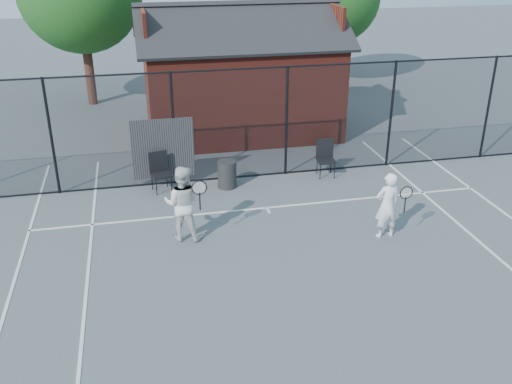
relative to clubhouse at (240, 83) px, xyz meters
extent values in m
plane|color=#4B5155|center=(-0.50, -9.00, -1.61)|extent=(80.00, 80.00, 0.00)
cube|color=silver|center=(-0.50, -6.00, -1.60)|extent=(11.00, 0.06, 0.01)
cube|color=silver|center=(-4.61, -11.00, -1.60)|extent=(0.06, 18.00, 0.01)
cube|color=silver|center=(-0.50, -6.15, -1.60)|extent=(0.06, 0.30, 0.01)
cylinder|color=black|center=(-5.50, -4.00, -0.11)|extent=(0.07, 0.07, 3.00)
cylinder|color=black|center=(-2.50, -4.00, -0.11)|extent=(0.07, 0.07, 3.00)
cylinder|color=black|center=(0.50, -4.00, -0.11)|extent=(0.07, 0.07, 3.00)
cylinder|color=black|center=(3.50, -4.00, -0.11)|extent=(0.07, 0.07, 3.00)
cylinder|color=black|center=(6.50, -4.00, -0.11)|extent=(0.07, 0.07, 3.00)
cylinder|color=black|center=(-0.50, -4.00, 1.36)|extent=(22.00, 0.04, 0.04)
cylinder|color=black|center=(-0.50, -4.00, -1.58)|extent=(22.00, 0.04, 0.04)
cube|color=black|center=(-0.50, -4.00, -0.11)|extent=(22.00, 3.00, 0.01)
cube|color=black|center=(-2.80, -4.02, -0.61)|extent=(1.60, 0.04, 1.60)
cube|color=maroon|center=(0.00, 0.00, -0.11)|extent=(6.00, 4.00, 3.00)
cube|color=black|center=(0.00, -1.00, 1.92)|extent=(6.50, 2.36, 1.32)
cube|color=black|center=(0.00, 1.00, 1.92)|extent=(6.50, 2.36, 1.32)
cube|color=maroon|center=(-2.95, 0.00, 1.92)|extent=(0.10, 2.80, 1.06)
cube|color=maroon|center=(2.95, 0.00, 1.92)|extent=(0.10, 2.80, 1.06)
cylinder|color=#381E16|center=(-5.00, 4.50, -0.35)|extent=(0.36, 0.36, 2.52)
cylinder|color=#381E16|center=(5.00, 5.50, -0.49)|extent=(0.36, 0.36, 2.23)
imported|color=white|center=(1.70, -7.93, -0.85)|extent=(0.57, 0.40, 1.50)
torus|color=black|center=(1.95, -8.23, -0.44)|extent=(0.29, 0.02, 0.29)
cylinder|color=black|center=(1.95, -8.23, -0.72)|extent=(0.03, 0.03, 0.36)
imported|color=silver|center=(-2.61, -7.07, -0.77)|extent=(0.97, 0.85, 1.68)
torus|color=black|center=(-2.27, -7.41, -0.28)|extent=(0.33, 0.03, 0.33)
cylinder|color=black|center=(-2.27, -7.41, -0.60)|extent=(0.03, 0.03, 0.40)
cube|color=black|center=(-2.92, -4.45, -1.11)|extent=(0.58, 0.60, 1.00)
cube|color=black|center=(1.53, -4.40, -1.11)|extent=(0.52, 0.53, 0.99)
cylinder|color=#262626|center=(-1.23, -4.55, -1.25)|extent=(0.52, 0.52, 0.72)
camera|label=1|loc=(-3.42, -18.09, 4.49)|focal=40.00mm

